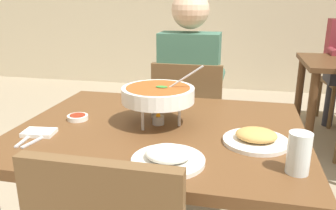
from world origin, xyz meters
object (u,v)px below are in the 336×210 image
curry_bowl (158,95)px  drink_glass (299,155)px  appetizer_plate (256,138)px  chair_diner_main (188,122)px  rice_plate (168,157)px  sauce_dish (78,117)px  diner_main (190,85)px  dining_table_main (160,152)px

curry_bowl → drink_glass: size_ratio=2.56×
appetizer_plate → drink_glass: bearing=-59.6°
chair_diner_main → drink_glass: chair_diner_main is taller
chair_diner_main → drink_glass: (0.50, -1.03, 0.30)m
rice_plate → sauce_dish: bearing=146.5°
curry_bowl → rice_plate: curry_bowl is taller
diner_main → curry_bowl: size_ratio=3.94×
sauce_dish → diner_main: bearing=64.2°
curry_bowl → diner_main: bearing=88.8°
curry_bowl → appetizer_plate: 0.43m
diner_main → appetizer_plate: bearing=-66.2°
diner_main → appetizer_plate: size_ratio=5.46×
drink_glass → curry_bowl: bearing=148.5°
dining_table_main → sauce_dish: size_ratio=12.93×
curry_bowl → chair_diner_main: bearing=88.8°
chair_diner_main → curry_bowl: bearing=-91.2°
dining_table_main → appetizer_plate: appetizer_plate is taller
dining_table_main → chair_diner_main: (-0.00, 0.75, -0.13)m
rice_plate → sauce_dish: size_ratio=2.67×
chair_diner_main → sauce_dish: bearing=-116.8°
diner_main → drink_glass: 1.18m
chair_diner_main → diner_main: bearing=90.0°
diner_main → rice_plate: (0.10, -1.09, 0.03)m
chair_diner_main → drink_glass: size_ratio=6.92×
curry_bowl → appetizer_plate: (0.40, -0.11, -0.11)m
curry_bowl → rice_plate: 0.37m
appetizer_plate → sauce_dish: bearing=173.0°
rice_plate → appetizer_plate: bearing=38.5°
dining_table_main → diner_main: diner_main is taller
rice_plate → sauce_dish: 0.57m
diner_main → sauce_dish: size_ratio=14.56×
curry_bowl → appetizer_plate: curry_bowl is taller
rice_plate → sauce_dish: (-0.48, 0.31, -0.01)m
appetizer_plate → chair_diner_main: bearing=114.6°
diner_main → sauce_dish: (-0.37, -0.77, 0.02)m
dining_table_main → chair_diner_main: bearing=90.0°
rice_plate → drink_glass: drink_glass is taller
curry_bowl → sauce_dish: curry_bowl is taller
chair_diner_main → diner_main: 0.24m
chair_diner_main → sauce_dish: chair_diner_main is taller
dining_table_main → drink_glass: (0.50, -0.28, 0.17)m
curry_bowl → rice_plate: bearing=-70.8°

